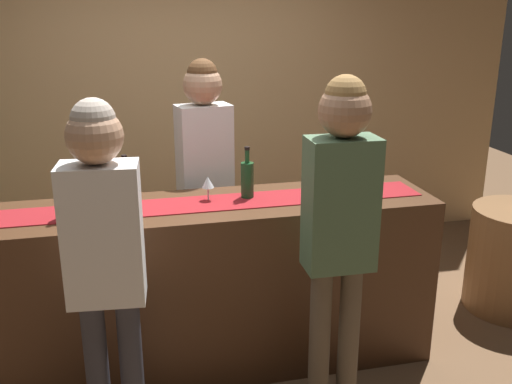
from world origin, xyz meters
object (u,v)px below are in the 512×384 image
wine_bottle_amber (67,197)px  customer_sipping (340,213)px  wine_bottle_clear (126,189)px  wine_glass_near_customer (208,183)px  customer_browsing (104,245)px  wine_glass_mid_counter (97,190)px  bartender (205,162)px  wine_bottle_green (247,179)px

wine_bottle_amber → customer_sipping: bearing=-21.7°
wine_bottle_amber → wine_bottle_clear: bearing=13.8°
wine_bottle_amber → customer_sipping: (1.31, -0.52, -0.01)m
wine_bottle_clear → wine_glass_near_customer: wine_bottle_clear is taller
wine_bottle_clear → customer_browsing: bearing=-100.6°
wine_glass_near_customer → wine_glass_mid_counter: same height
bartender → wine_glass_mid_counter: bearing=27.3°
wine_glass_mid_counter → wine_bottle_green: bearing=-1.1°
wine_glass_near_customer → wine_glass_mid_counter: (-0.61, 0.02, 0.00)m
wine_glass_near_customer → customer_sipping: bearing=-48.8°
wine_glass_near_customer → bartender: (0.06, 0.53, -0.02)m
customer_browsing → wine_bottle_clear: bearing=85.0°
wine_glass_mid_counter → bartender: size_ratio=0.08×
wine_bottle_clear → customer_sipping: size_ratio=0.17×
wine_bottle_amber → wine_glass_mid_counter: (0.15, 0.13, -0.01)m
customer_sipping → wine_glass_near_customer: bearing=132.3°
wine_bottle_green → customer_sipping: 0.71m
wine_bottle_clear → bartender: bearing=47.7°
wine_bottle_green → wine_glass_mid_counter: wine_bottle_green is taller
wine_bottle_clear → wine_glass_mid_counter: 0.16m
wine_bottle_amber → wine_bottle_green: 0.99m
wine_bottle_clear → customer_sipping: customer_sipping is taller
bartender → wine_glass_near_customer: bearing=73.5°
wine_glass_mid_counter → bartender: bartender is taller
wine_bottle_amber → wine_glass_mid_counter: size_ratio=2.10×
wine_glass_mid_counter → bartender: (0.67, 0.51, -0.02)m
wine_bottle_amber → bartender: bartender is taller
wine_bottle_amber → bartender: 1.03m
wine_glass_near_customer → customer_sipping: customer_sipping is taller
wine_bottle_clear → wine_bottle_green: 0.68m
wine_glass_near_customer → customer_browsing: bearing=-130.9°
wine_glass_mid_counter → customer_browsing: size_ratio=0.08×
wine_bottle_green → customer_sipping: bearing=-62.8°
wine_glass_mid_counter → bartender: bearing=37.4°
wine_bottle_green → customer_browsing: (-0.79, -0.65, -0.06)m
bartender → customer_sipping: size_ratio=0.99×
bartender → customer_sipping: 1.25m
wine_bottle_green → customer_browsing: bearing=-140.5°
wine_bottle_amber → customer_sipping: size_ratio=0.17×
wine_bottle_amber → wine_bottle_green: same height
wine_bottle_clear → bartender: (0.51, 0.56, -0.03)m
wine_bottle_clear → wine_glass_mid_counter: size_ratio=2.10×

